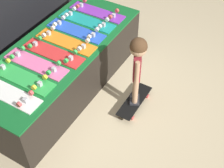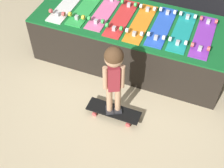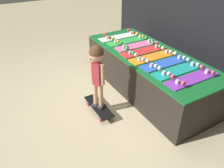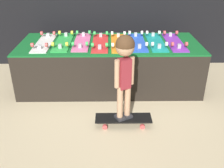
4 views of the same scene
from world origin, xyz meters
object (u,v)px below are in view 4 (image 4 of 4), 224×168
(skateboard_white_on_rack, at_px, (44,42))
(skateboard_blue_on_rack, at_px, (137,42))
(skateboard_green_on_rack, at_px, (63,42))
(skateboard_orange_on_rack, at_px, (119,42))
(skateboard_teal_on_rack, at_px, (156,41))
(skateboard_purple_on_rack, at_px, (174,42))
(skateboard_pink_on_rack, at_px, (82,41))
(skateboard_red_on_rack, at_px, (100,42))
(skateboard_on_floor, at_px, (123,119))
(child, at_px, (125,63))

(skateboard_white_on_rack, height_order, skateboard_blue_on_rack, same)
(skateboard_green_on_rack, bearing_deg, skateboard_orange_on_rack, -3.05)
(skateboard_teal_on_rack, bearing_deg, skateboard_blue_on_rack, -179.27)
(skateboard_white_on_rack, distance_m, skateboard_purple_on_rack, 1.72)
(skateboard_orange_on_rack, xyz_separation_m, skateboard_purple_on_rack, (0.74, 0.02, 0.00))
(skateboard_pink_on_rack, height_order, skateboard_blue_on_rack, same)
(skateboard_red_on_rack, distance_m, skateboard_on_floor, 1.14)
(skateboard_teal_on_rack, xyz_separation_m, skateboard_on_floor, (-0.47, -0.97, -0.57))
(skateboard_white_on_rack, distance_m, skateboard_blue_on_rack, 1.23)
(skateboard_pink_on_rack, xyz_separation_m, skateboard_red_on_rack, (0.25, -0.05, 0.00))
(skateboard_pink_on_rack, height_order, skateboard_on_floor, skateboard_pink_on_rack)
(skateboard_blue_on_rack, bearing_deg, skateboard_teal_on_rack, 0.73)
(skateboard_on_floor, bearing_deg, skateboard_blue_on_rack, 76.93)
(skateboard_blue_on_rack, bearing_deg, skateboard_pink_on_rack, 178.09)
(skateboard_on_floor, height_order, child, child)
(skateboard_pink_on_rack, height_order, child, child)
(skateboard_orange_on_rack, distance_m, skateboard_blue_on_rack, 0.25)
(skateboard_pink_on_rack, xyz_separation_m, skateboard_blue_on_rack, (0.74, -0.02, 0.00))
(skateboard_green_on_rack, relative_size, skateboard_purple_on_rack, 1.00)
(skateboard_green_on_rack, xyz_separation_m, skateboard_orange_on_rack, (0.74, -0.04, 0.00))
(skateboard_red_on_rack, height_order, skateboard_teal_on_rack, same)
(skateboard_orange_on_rack, height_order, child, child)
(skateboard_blue_on_rack, xyz_separation_m, skateboard_purple_on_rack, (0.49, -0.00, 0.00))
(skateboard_green_on_rack, relative_size, skateboard_teal_on_rack, 1.00)
(skateboard_purple_on_rack, bearing_deg, skateboard_white_on_rack, -179.67)
(skateboard_red_on_rack, height_order, skateboard_on_floor, skateboard_red_on_rack)
(skateboard_red_on_rack, bearing_deg, skateboard_on_floor, -74.29)
(skateboard_white_on_rack, bearing_deg, skateboard_purple_on_rack, 0.33)
(skateboard_purple_on_rack, distance_m, skateboard_on_floor, 1.33)
(skateboard_pink_on_rack, relative_size, child, 0.84)
(skateboard_red_on_rack, relative_size, skateboard_purple_on_rack, 1.00)
(skateboard_orange_on_rack, height_order, skateboard_on_floor, skateboard_orange_on_rack)
(skateboard_white_on_rack, bearing_deg, skateboard_teal_on_rack, 0.57)
(skateboard_green_on_rack, bearing_deg, skateboard_purple_on_rack, -0.60)
(skateboard_red_on_rack, height_order, skateboard_purple_on_rack, same)
(skateboard_pink_on_rack, bearing_deg, skateboard_purple_on_rack, -1.22)
(skateboard_green_on_rack, distance_m, skateboard_orange_on_rack, 0.74)
(skateboard_orange_on_rack, bearing_deg, skateboard_teal_on_rack, 3.32)
(skateboard_pink_on_rack, distance_m, skateboard_on_floor, 1.25)
(skateboard_green_on_rack, distance_m, skateboard_on_floor, 1.36)
(skateboard_teal_on_rack, bearing_deg, child, -115.84)
(skateboard_green_on_rack, xyz_separation_m, skateboard_on_floor, (0.76, -0.98, -0.57))
(skateboard_blue_on_rack, distance_m, skateboard_on_floor, 1.14)
(skateboard_green_on_rack, xyz_separation_m, skateboard_blue_on_rack, (0.98, -0.01, 0.00))
(skateboard_blue_on_rack, bearing_deg, skateboard_purple_on_rack, -0.19)
(skateboard_pink_on_rack, bearing_deg, skateboard_blue_on_rack, -1.91)
(skateboard_white_on_rack, height_order, skateboard_orange_on_rack, same)
(skateboard_green_on_rack, height_order, skateboard_purple_on_rack, same)
(skateboard_red_on_rack, relative_size, child, 0.84)
(skateboard_red_on_rack, distance_m, skateboard_blue_on_rack, 0.49)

